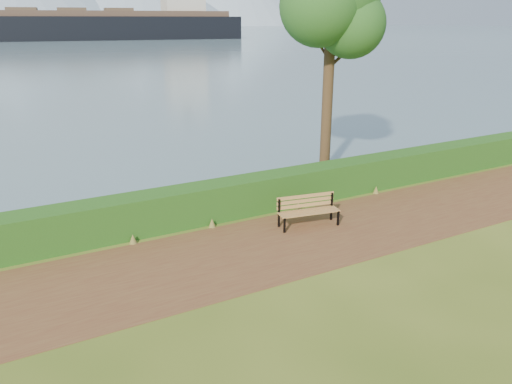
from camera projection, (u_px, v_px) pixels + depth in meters
ground at (289, 248)px, 11.92m from camera, size 140.00×140.00×0.00m
path at (283, 243)px, 12.16m from camera, size 40.00×3.40×0.01m
hedge at (240, 196)px, 13.91m from camera, size 32.00×0.85×1.00m
bench at (308, 209)px, 13.10m from camera, size 1.69×0.75×0.82m
tree at (332, 0)px, 15.78m from camera, size 3.84×3.22×7.72m
cargo_ship at (96, 25)px, 128.59m from camera, size 81.37×24.32×24.40m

